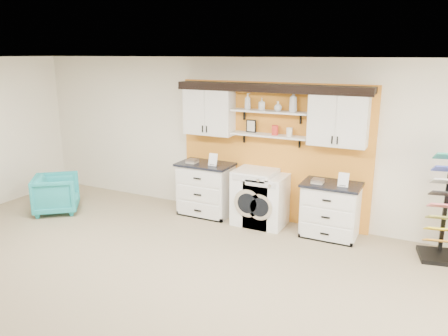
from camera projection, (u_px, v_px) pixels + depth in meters
The scene contains 21 objects.
ceiling at pixel (114, 61), 3.68m from camera, with size 10.00×10.00×0.00m, color white.
wall_back at pixel (273, 141), 7.51m from camera, with size 10.00×10.00×0.00m, color silver.
accent_panel at pixel (272, 153), 7.53m from camera, with size 3.40×0.07×2.40m, color orange.
upper_cabinet_left at pixel (209, 111), 7.69m from camera, with size 0.90×0.35×0.84m.
upper_cabinet_right at pixel (339, 119), 6.72m from camera, with size 0.90×0.35×0.84m.
shelf_lower at pixel (269, 135), 7.30m from camera, with size 1.32×0.28×0.03m, color white.
shelf_upper at pixel (270, 112), 7.20m from camera, with size 1.32×0.28×0.03m, color white.
crown_molding at pixel (271, 87), 7.11m from camera, with size 3.30×0.41×0.13m.
picture_frame at pixel (251, 126), 7.46m from camera, with size 0.18×0.02×0.22m.
canister_red at pixel (275, 130), 7.23m from camera, with size 0.11×0.11×0.16m, color red.
canister_cream at pixel (289, 132), 7.13m from camera, with size 0.10×0.10×0.14m, color silver.
base_cabinet_left at pixel (206, 189), 7.91m from camera, with size 0.98×0.66×0.96m.
base_cabinet_right at pixel (330, 210), 6.95m from camera, with size 0.91×0.66×0.89m.
washer at pixel (255, 197), 7.50m from camera, with size 0.68×0.71×0.95m.
dryer at pixel (267, 200), 7.41m from camera, with size 0.63×0.71×0.88m.
sample_rack at pixel (446, 223), 6.16m from camera, with size 0.72×0.64×1.72m.
armchair at pixel (56, 194), 8.05m from camera, with size 0.75×0.77×0.70m, color teal.
soap_bottle_a at pixel (248, 101), 7.33m from camera, with size 0.10×0.10×0.27m, color silver.
soap_bottle_b at pixel (262, 104), 7.23m from camera, with size 0.09×0.09×0.20m, color silver.
soap_bottle_c at pixel (278, 106), 7.11m from camera, with size 0.12×0.12×0.16m, color silver.
soap_bottle_d at pixel (293, 101), 6.98m from camera, with size 0.13×0.13×0.34m, color silver.
Camera 1 is at (2.51, -2.99, 2.87)m, focal length 35.00 mm.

